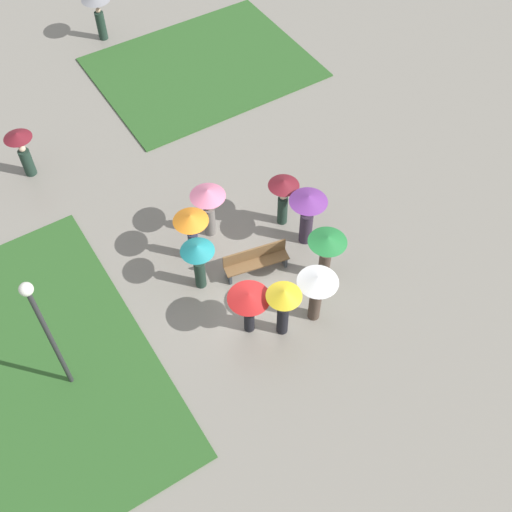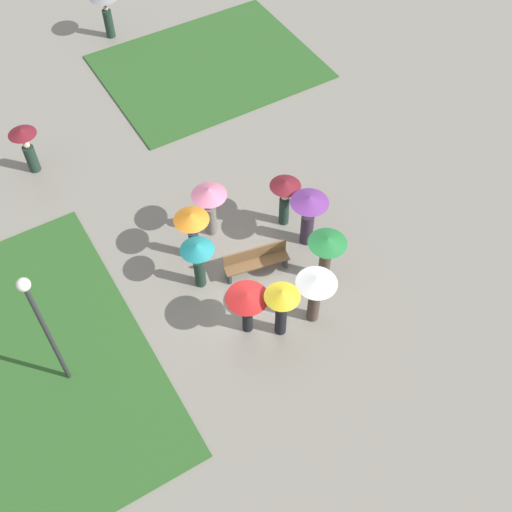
{
  "view_description": "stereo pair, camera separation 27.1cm",
  "coord_description": "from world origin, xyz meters",
  "px_view_note": "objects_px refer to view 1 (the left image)",
  "views": [
    {
      "loc": [
        -5.66,
        -9.42,
        15.55
      ],
      "look_at": [
        0.39,
        0.18,
        0.83
      ],
      "focal_mm": 45.0,
      "sensor_mm": 36.0,
      "label": 1
    },
    {
      "loc": [
        -5.43,
        -9.56,
        15.55
      ],
      "look_at": [
        0.39,
        0.18,
        0.83
      ],
      "focal_mm": 45.0,
      "sensor_mm": 36.0,
      "label": 2
    }
  ],
  "objects_px": {
    "crowd_person_orange": "(192,227)",
    "crowd_person_teal": "(198,258)",
    "lamp_post": "(44,325)",
    "lone_walker_far_path": "(22,148)",
    "crowd_person_maroon": "(283,193)",
    "crowd_person_yellow": "(284,302)",
    "crowd_person_white": "(317,288)",
    "crowd_person_pink": "(208,202)",
    "crowd_person_green": "(327,248)",
    "park_bench": "(256,260)",
    "crowd_person_red": "(249,301)",
    "lone_walker_mid_plaza": "(97,7)",
    "crowd_person_purple": "(308,210)"
  },
  "relations": [
    {
      "from": "crowd_person_teal",
      "to": "crowd_person_red",
      "type": "distance_m",
      "value": 2.08
    },
    {
      "from": "crowd_person_yellow",
      "to": "crowd_person_teal",
      "type": "distance_m",
      "value": 2.83
    },
    {
      "from": "crowd_person_maroon",
      "to": "crowd_person_purple",
      "type": "relative_size",
      "value": 0.93
    },
    {
      "from": "crowd_person_purple",
      "to": "crowd_person_green",
      "type": "distance_m",
      "value": 1.45
    },
    {
      "from": "crowd_person_maroon",
      "to": "crowd_person_yellow",
      "type": "xyz_separation_m",
      "value": [
        -2.24,
        -3.36,
        0.11
      ]
    },
    {
      "from": "lone_walker_far_path",
      "to": "park_bench",
      "type": "bearing_deg",
      "value": 159.77
    },
    {
      "from": "park_bench",
      "to": "crowd_person_teal",
      "type": "height_order",
      "value": "crowd_person_teal"
    },
    {
      "from": "lamp_post",
      "to": "crowd_person_purple",
      "type": "height_order",
      "value": "lamp_post"
    },
    {
      "from": "crowd_person_red",
      "to": "crowd_person_green",
      "type": "bearing_deg",
      "value": -70.9
    },
    {
      "from": "crowd_person_pink",
      "to": "crowd_person_red",
      "type": "bearing_deg",
      "value": -92.14
    },
    {
      "from": "lone_walker_mid_plaza",
      "to": "crowd_person_white",
      "type": "bearing_deg",
      "value": -8.35
    },
    {
      "from": "crowd_person_pink",
      "to": "lone_walker_far_path",
      "type": "relative_size",
      "value": 1.07
    },
    {
      "from": "crowd_person_orange",
      "to": "crowd_person_teal",
      "type": "bearing_deg",
      "value": 57.62
    },
    {
      "from": "lamp_post",
      "to": "crowd_person_red",
      "type": "distance_m",
      "value": 5.21
    },
    {
      "from": "crowd_person_white",
      "to": "crowd_person_pink",
      "type": "xyz_separation_m",
      "value": [
        -0.94,
        4.26,
        0.02
      ]
    },
    {
      "from": "crowd_person_orange",
      "to": "crowd_person_yellow",
      "type": "relative_size",
      "value": 0.98
    },
    {
      "from": "crowd_person_teal",
      "to": "crowd_person_yellow",
      "type": "bearing_deg",
      "value": 156.03
    },
    {
      "from": "crowd_person_purple",
      "to": "lamp_post",
      "type": "bearing_deg",
      "value": 95.9
    },
    {
      "from": "crowd_person_purple",
      "to": "crowd_person_teal",
      "type": "height_order",
      "value": "crowd_person_purple"
    },
    {
      "from": "crowd_person_green",
      "to": "lone_walker_far_path",
      "type": "height_order",
      "value": "same"
    },
    {
      "from": "lamp_post",
      "to": "lone_walker_far_path",
      "type": "relative_size",
      "value": 2.49
    },
    {
      "from": "crowd_person_white",
      "to": "crowd_person_green",
      "type": "bearing_deg",
      "value": 144.86
    },
    {
      "from": "crowd_person_red",
      "to": "lone_walker_mid_plaza",
      "type": "distance_m",
      "value": 15.29
    },
    {
      "from": "crowd_person_orange",
      "to": "crowd_person_green",
      "type": "relative_size",
      "value": 1.07
    },
    {
      "from": "crowd_person_green",
      "to": "crowd_person_orange",
      "type": "bearing_deg",
      "value": 40.47
    },
    {
      "from": "park_bench",
      "to": "crowd_person_maroon",
      "type": "xyz_separation_m",
      "value": [
        1.73,
        1.18,
        0.81
      ]
    },
    {
      "from": "crowd_person_maroon",
      "to": "crowd_person_yellow",
      "type": "distance_m",
      "value": 4.04
    },
    {
      "from": "crowd_person_yellow",
      "to": "crowd_person_green",
      "type": "xyz_separation_m",
      "value": [
        2.1,
        0.94,
        -0.09
      ]
    },
    {
      "from": "crowd_person_purple",
      "to": "crowd_person_pink",
      "type": "distance_m",
      "value": 2.97
    },
    {
      "from": "crowd_person_purple",
      "to": "lone_walker_mid_plaza",
      "type": "distance_m",
      "value": 13.34
    },
    {
      "from": "crowd_person_red",
      "to": "lone_walker_far_path",
      "type": "relative_size",
      "value": 0.96
    },
    {
      "from": "lone_walker_far_path",
      "to": "crowd_person_orange",
      "type": "bearing_deg",
      "value": 156.0
    },
    {
      "from": "crowd_person_white",
      "to": "crowd_person_pink",
      "type": "relative_size",
      "value": 0.98
    },
    {
      "from": "crowd_person_maroon",
      "to": "crowd_person_yellow",
      "type": "relative_size",
      "value": 0.94
    },
    {
      "from": "park_bench",
      "to": "crowd_person_maroon",
      "type": "height_order",
      "value": "crowd_person_maroon"
    },
    {
      "from": "crowd_person_yellow",
      "to": "crowd_person_pink",
      "type": "bearing_deg",
      "value": 63.1
    },
    {
      "from": "crowd_person_purple",
      "to": "lone_walker_far_path",
      "type": "relative_size",
      "value": 1.11
    },
    {
      "from": "lone_walker_far_path",
      "to": "crowd_person_teal",
      "type": "bearing_deg",
      "value": 150.38
    },
    {
      "from": "crowd_person_maroon",
      "to": "lone_walker_mid_plaza",
      "type": "bearing_deg",
      "value": 34.36
    },
    {
      "from": "crowd_person_orange",
      "to": "park_bench",
      "type": "bearing_deg",
      "value": 119.8
    },
    {
      "from": "crowd_person_purple",
      "to": "crowd_person_red",
      "type": "distance_m",
      "value": 3.65
    },
    {
      "from": "crowd_person_yellow",
      "to": "lone_walker_mid_plaza",
      "type": "distance_m",
      "value": 15.73
    },
    {
      "from": "lamp_post",
      "to": "crowd_person_green",
      "type": "distance_m",
      "value": 7.9
    },
    {
      "from": "crowd_person_teal",
      "to": "lone_walker_far_path",
      "type": "xyz_separation_m",
      "value": [
        -2.63,
        7.12,
        -0.15
      ]
    },
    {
      "from": "crowd_person_green",
      "to": "lone_walker_mid_plaza",
      "type": "height_order",
      "value": "lone_walker_mid_plaza"
    },
    {
      "from": "crowd_person_purple",
      "to": "lone_walker_far_path",
      "type": "xyz_separation_m",
      "value": [
        -6.21,
        7.35,
        -0.22
      ]
    },
    {
      "from": "park_bench",
      "to": "crowd_person_white",
      "type": "xyz_separation_m",
      "value": [
        0.52,
        -2.27,
        0.92
      ]
    },
    {
      "from": "lone_walker_mid_plaza",
      "to": "crowd_person_purple",
      "type": "bearing_deg",
      "value": -2.67
    },
    {
      "from": "crowd_person_pink",
      "to": "lone_walker_far_path",
      "type": "xyz_separation_m",
      "value": [
        -3.87,
        5.53,
        -0.27
      ]
    },
    {
      "from": "park_bench",
      "to": "crowd_person_pink",
      "type": "height_order",
      "value": "crowd_person_pink"
    }
  ]
}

